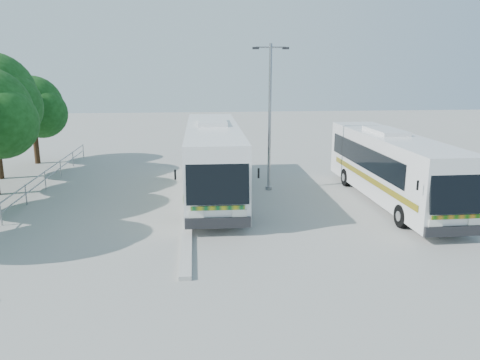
{
  "coord_description": "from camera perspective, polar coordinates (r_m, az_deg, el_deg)",
  "views": [
    {
      "loc": [
        -1.89,
        -19.39,
        6.43
      ],
      "look_at": [
        0.1,
        1.23,
        1.42
      ],
      "focal_mm": 35.0,
      "sensor_mm": 36.0,
      "label": 1
    }
  ],
  "objects": [
    {
      "name": "tree_far_e",
      "position": [
        34.5,
        -23.91,
        8.22
      ],
      "size": [
        4.54,
        4.28,
        5.92
      ],
      "color": "#382314",
      "rests_on": "ground"
    },
    {
      "name": "ground",
      "position": [
        20.52,
        0.04,
        -4.68
      ],
      "size": [
        100.0,
        100.0,
        0.0
      ],
      "primitive_type": "plane",
      "color": "gray",
      "rests_on": "ground"
    },
    {
      "name": "coach_main",
      "position": [
        23.89,
        -3.3,
        2.75
      ],
      "size": [
        2.85,
        12.82,
        3.55
      ],
      "rotation": [
        0.0,
        0.0,
        -0.01
      ],
      "color": "white",
      "rests_on": "ground"
    },
    {
      "name": "kerb_divider",
      "position": [
        22.32,
        -6.36,
        -3.04
      ],
      "size": [
        0.4,
        16.0,
        0.15
      ],
      "primitive_type": "cube",
      "color": "#B2B2AD",
      "rests_on": "ground"
    },
    {
      "name": "lamppost",
      "position": [
        24.56,
        3.65,
        8.34
      ],
      "size": [
        1.86,
        0.23,
        7.6
      ],
      "rotation": [
        0.0,
        0.0,
        -0.03
      ],
      "color": "gray",
      "rests_on": "ground"
    },
    {
      "name": "coach_adjacent",
      "position": [
        23.75,
        17.99,
        1.64
      ],
      "size": [
        2.59,
        11.78,
        3.26
      ],
      "rotation": [
        0.0,
        0.0,
        0.01
      ],
      "color": "silver",
      "rests_on": "ground"
    },
    {
      "name": "railing",
      "position": [
        25.4,
        -23.98,
        -0.55
      ],
      "size": [
        0.06,
        22.0,
        1.0
      ],
      "color": "gray",
      "rests_on": "ground"
    }
  ]
}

